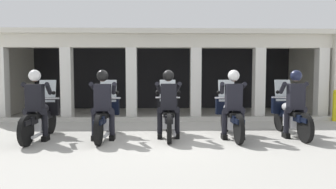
{
  "coord_description": "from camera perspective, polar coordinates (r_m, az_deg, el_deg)",
  "views": [
    {
      "loc": [
        -0.2,
        -7.12,
        1.48
      ],
      "look_at": [
        0.0,
        0.29,
        1.0
      ],
      "focal_mm": 32.87,
      "sensor_mm": 36.0,
      "label": 1
    }
  ],
  "objects": [
    {
      "name": "police_officer_right",
      "position": [
        7.15,
        12.01,
        -0.7
      ],
      "size": [
        0.63,
        0.61,
        1.58
      ],
      "rotation": [
        0.0,
        0.0,
        -0.21
      ],
      "color": "black",
      "rests_on": "ground"
    },
    {
      "name": "police_officer_far_left",
      "position": [
        7.4,
        -23.35,
        -0.77
      ],
      "size": [
        0.63,
        0.61,
        1.58
      ],
      "rotation": [
        0.0,
        0.0,
        -0.08
      ],
      "color": "black",
      "rests_on": "ground"
    },
    {
      "name": "bollard_kerbside",
      "position": [
        11.1,
        28.55,
        -1.8
      ],
      "size": [
        0.14,
        0.14,
        1.01
      ],
      "color": "yellow",
      "rests_on": "ground"
    },
    {
      "name": "police_officer_center",
      "position": [
        7.08,
        0.08,
        -0.66
      ],
      "size": [
        0.63,
        0.61,
        1.58
      ],
      "rotation": [
        0.0,
        0.0,
        -0.2
      ],
      "color": "black",
      "rests_on": "ground"
    },
    {
      "name": "motorcycle_right",
      "position": [
        7.47,
        11.46,
        -3.88
      ],
      "size": [
        0.62,
        2.04,
        1.35
      ],
      "rotation": [
        0.0,
        0.0,
        -0.21
      ],
      "color": "black",
      "rests_on": "ground"
    },
    {
      "name": "motorcycle_far_right",
      "position": [
        8.03,
        21.63,
        -3.55
      ],
      "size": [
        0.62,
        2.04,
        1.35
      ],
      "rotation": [
        0.0,
        0.0,
        -0.16
      ],
      "color": "black",
      "rests_on": "ground"
    },
    {
      "name": "motorcycle_far_left",
      "position": [
        7.71,
        -22.47,
        -3.85
      ],
      "size": [
        0.62,
        2.04,
        1.35
      ],
      "rotation": [
        0.0,
        0.0,
        -0.08
      ],
      "color": "black",
      "rests_on": "ground"
    },
    {
      "name": "kerb_strip",
      "position": [
        9.86,
        -0.76,
        -4.56
      ],
      "size": [
        11.27,
        0.24,
        0.12
      ],
      "primitive_type": "cube",
      "color": "#B7B5AD",
      "rests_on": "ground"
    },
    {
      "name": "motorcycle_center",
      "position": [
        7.41,
        0.02,
        -3.87
      ],
      "size": [
        0.62,
        2.04,
        1.35
      ],
      "rotation": [
        0.0,
        0.0,
        -0.2
      ],
      "color": "black",
      "rests_on": "ground"
    },
    {
      "name": "station_building",
      "position": [
        12.19,
        -0.92,
        5.68
      ],
      "size": [
        11.77,
        3.93,
        2.96
      ],
      "color": "black",
      "rests_on": "ground"
    },
    {
      "name": "police_officer_left",
      "position": [
        7.04,
        -11.97,
        -0.76
      ],
      "size": [
        0.63,
        0.61,
        1.58
      ],
      "rotation": [
        0.0,
        0.0,
        -0.22
      ],
      "color": "black",
      "rests_on": "ground"
    },
    {
      "name": "ground_plane",
      "position": [
        10.23,
        -0.4,
        -4.6
      ],
      "size": [
        80.0,
        80.0,
        0.0
      ],
      "primitive_type": "plane",
      "color": "#A8A59E"
    },
    {
      "name": "police_officer_far_right",
      "position": [
        7.73,
        22.52,
        -0.58
      ],
      "size": [
        0.63,
        0.61,
        1.58
      ],
      "rotation": [
        0.0,
        0.0,
        -0.16
      ],
      "color": "black",
      "rests_on": "ground"
    },
    {
      "name": "motorcycle_left",
      "position": [
        7.37,
        -11.52,
        -3.99
      ],
      "size": [
        0.62,
        2.04,
        1.35
      ],
      "rotation": [
        0.0,
        0.0,
        -0.22
      ],
      "color": "black",
      "rests_on": "ground"
    }
  ]
}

